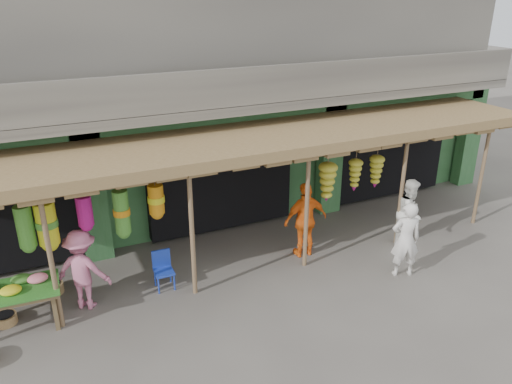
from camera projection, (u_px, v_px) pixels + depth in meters
name	position (u px, v px, depth m)	size (l,w,h in m)	color
ground	(259.00, 271.00, 10.68)	(80.00, 80.00, 0.00)	#514C47
building	(183.00, 77.00, 13.47)	(16.40, 6.80, 7.00)	gray
awning	(237.00, 146.00, 10.31)	(14.00, 2.70, 2.79)	brown
flower_table	(13.00, 291.00, 8.65)	(1.58, 0.97, 0.92)	brown
blue_chair	(163.00, 267.00, 9.98)	(0.38, 0.39, 0.78)	#1B38B2
basket_left	(51.00, 288.00, 9.88)	(0.49, 0.49, 0.20)	olive
basket_right	(5.00, 319.00, 8.99)	(0.40, 0.40, 0.18)	#8A5F40
person_front	(406.00, 240.00, 10.24)	(0.60, 0.39, 1.65)	silver
person_right	(410.00, 212.00, 11.54)	(0.78, 0.61, 1.60)	silver
person_vendor	(306.00, 220.00, 11.01)	(1.02, 0.42, 1.74)	orange
person_shopper	(83.00, 270.00, 9.21)	(1.03, 0.59, 1.59)	#C86A8D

